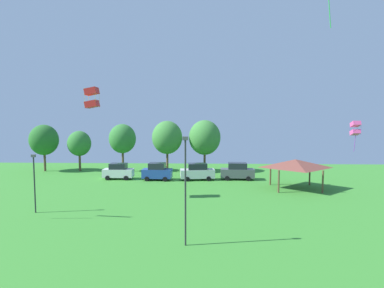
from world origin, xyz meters
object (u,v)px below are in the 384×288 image
treeline_tree_0 (44,140)px  kite_flying_2 (355,128)px  parked_car_second_from_left (157,172)px  park_pavilion (295,164)px  light_post_1 (185,185)px  treeline_tree_1 (79,144)px  parked_car_leftmost (118,171)px  kite_flying_5 (92,98)px  parked_car_rightmost_in_row (237,171)px  light_post_0 (34,179)px  treeline_tree_2 (122,139)px  treeline_tree_3 (167,138)px  parked_car_third_from_left (197,172)px  treeline_tree_4 (205,138)px

treeline_tree_0 → kite_flying_2: bearing=-14.2°
parked_car_second_from_left → park_pavilion: (17.53, -4.70, 1.89)m
light_post_1 → treeline_tree_1: 34.89m
kite_flying_2 → parked_car_leftmost: kite_flying_2 is taller
parked_car_leftmost → parked_car_second_from_left: parked_car_second_from_left is taller
light_post_1 → kite_flying_5: bearing=132.7°
parked_car_rightmost_in_row → parked_car_leftmost: bearing=-176.7°
park_pavilion → kite_flying_5: bearing=-164.7°
light_post_0 → treeline_tree_2: (2.02, 22.08, 2.33)m
park_pavilion → treeline_tree_2: (-24.19, 11.61, 2.27)m
treeline_tree_3 → light_post_1: bearing=-80.9°
parked_car_leftmost → treeline_tree_1: size_ratio=0.64×
treeline_tree_3 → parked_car_third_from_left: bearing=-52.2°
parked_car_rightmost_in_row → light_post_1: bearing=-102.4°
kite_flying_5 → park_pavilion: 24.43m
treeline_tree_2 → treeline_tree_1: bearing=176.2°
parked_car_leftmost → light_post_1: (10.78, -22.26, 2.91)m
kite_flying_2 → park_pavilion: (-7.08, -0.28, -4.26)m
kite_flying_5 → treeline_tree_2: kite_flying_5 is taller
park_pavilion → light_post_0: (-26.21, -10.47, -0.06)m
kite_flying_5 → treeline_tree_4: kite_flying_5 is taller
light_post_1 → treeline_tree_1: light_post_1 is taller
light_post_0 → treeline_tree_3: 23.85m
treeline_tree_3 → parked_car_rightmost_in_row: bearing=-29.3°
kite_flying_5 → parked_car_rightmost_in_row: size_ratio=0.45×
kite_flying_5 → treeline_tree_1: size_ratio=0.32×
treeline_tree_0 → treeline_tree_1: bearing=6.6°
light_post_0 → treeline_tree_1: treeline_tree_1 is taller
light_post_0 → treeline_tree_2: treeline_tree_2 is taller
parked_car_rightmost_in_row → treeline_tree_4: treeline_tree_4 is taller
parked_car_leftmost → parked_car_rightmost_in_row: parked_car_rightmost_in_row is taller
parked_car_third_from_left → light_post_1: bearing=-98.0°
kite_flying_5 → parked_car_rightmost_in_row: 21.92m
light_post_1 → parked_car_second_from_left: bearing=103.4°
parked_car_rightmost_in_row → treeline_tree_0: bearing=171.5°
parked_car_second_from_left → treeline_tree_1: (-13.98, 7.40, 3.32)m
parked_car_rightmost_in_row → treeline_tree_1: bearing=167.7°
light_post_0 → treeline_tree_4: (15.32, 22.25, 2.54)m
parked_car_second_from_left → light_post_1: (5.18, -21.76, 2.83)m
kite_flying_5 → parked_car_third_from_left: size_ratio=0.44×
parked_car_leftmost → treeline_tree_2: treeline_tree_2 is taller
treeline_tree_3 → treeline_tree_2: bearing=177.9°
park_pavilion → treeline_tree_1: size_ratio=0.98×
kite_flying_2 → treeline_tree_2: size_ratio=0.48×
parked_car_second_from_left → park_pavilion: 18.25m
light_post_0 → treeline_tree_1: size_ratio=0.80×
parked_car_rightmost_in_row → treeline_tree_3: (-10.55, 5.92, 4.40)m
parked_car_leftmost → park_pavilion: bearing=-13.0°
park_pavilion → treeline_tree_4: (-10.89, 11.78, 2.47)m
parked_car_third_from_left → light_post_1: size_ratio=0.68×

